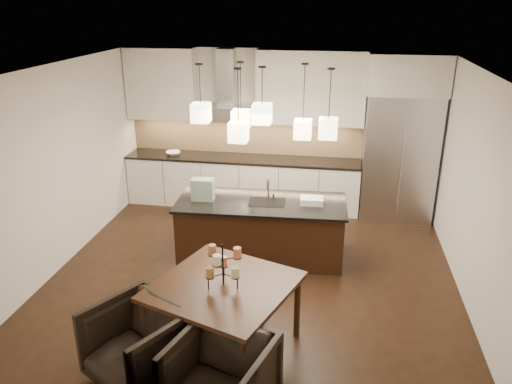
% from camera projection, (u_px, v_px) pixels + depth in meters
% --- Properties ---
extents(floor, '(5.50, 5.50, 0.02)m').
position_uv_depth(floor, '(254.00, 274.00, 6.99)').
color(floor, black).
rests_on(floor, ground).
extents(ceiling, '(5.50, 5.50, 0.02)m').
position_uv_depth(ceiling, '(253.00, 69.00, 5.97)').
color(ceiling, white).
rests_on(ceiling, wall_back).
extents(wall_back, '(5.50, 0.02, 2.80)m').
position_uv_depth(wall_back, '(279.00, 128.00, 9.02)').
color(wall_back, silver).
rests_on(wall_back, ground).
extents(wall_front, '(5.50, 0.02, 2.80)m').
position_uv_depth(wall_front, '(195.00, 297.00, 3.95)').
color(wall_front, silver).
rests_on(wall_front, ground).
extents(wall_left, '(0.02, 5.50, 2.80)m').
position_uv_depth(wall_left, '(57.00, 168.00, 6.90)').
color(wall_left, silver).
rests_on(wall_left, ground).
extents(wall_right, '(0.02, 5.50, 2.80)m').
position_uv_depth(wall_right, '(477.00, 192.00, 6.06)').
color(wall_right, silver).
rests_on(wall_right, ground).
extents(refrigerator, '(1.20, 0.72, 2.15)m').
position_uv_depth(refrigerator, '(399.00, 157.00, 8.47)').
color(refrigerator, '#B7B7BA').
rests_on(refrigerator, floor).
extents(fridge_panel, '(1.26, 0.72, 0.65)m').
position_uv_depth(fridge_panel, '(408.00, 74.00, 7.96)').
color(fridge_panel, silver).
rests_on(fridge_panel, refrigerator).
extents(lower_cabinets, '(4.21, 0.62, 0.88)m').
position_uv_depth(lower_cabinets, '(242.00, 182.00, 9.16)').
color(lower_cabinets, silver).
rests_on(lower_cabinets, floor).
extents(countertop, '(4.21, 0.66, 0.04)m').
position_uv_depth(countertop, '(242.00, 159.00, 8.99)').
color(countertop, black).
rests_on(countertop, lower_cabinets).
extents(backsplash, '(4.21, 0.02, 0.63)m').
position_uv_depth(backsplash, '(245.00, 136.00, 9.14)').
color(backsplash, tan).
rests_on(backsplash, countertop).
extents(upper_cab_left, '(1.25, 0.35, 1.25)m').
position_uv_depth(upper_cab_left, '(162.00, 84.00, 8.88)').
color(upper_cab_left, silver).
rests_on(upper_cab_left, wall_back).
extents(upper_cab_right, '(1.85, 0.35, 1.25)m').
position_uv_depth(upper_cab_right, '(311.00, 88.00, 8.48)').
color(upper_cab_right, silver).
rests_on(upper_cab_right, wall_back).
extents(hood_canopy, '(0.90, 0.52, 0.24)m').
position_uv_depth(hood_canopy, '(225.00, 112.00, 8.78)').
color(hood_canopy, '#B7B7BA').
rests_on(hood_canopy, wall_back).
extents(hood_chimney, '(0.30, 0.28, 0.96)m').
position_uv_depth(hood_chimney, '(226.00, 77.00, 8.67)').
color(hood_chimney, '#B7B7BA').
rests_on(hood_chimney, hood_canopy).
extents(fruit_bowl, '(0.34, 0.34, 0.06)m').
position_uv_depth(fruit_bowl, '(173.00, 153.00, 9.12)').
color(fruit_bowl, silver).
rests_on(fruit_bowl, countertop).
extents(island_body, '(2.40, 1.05, 0.83)m').
position_uv_depth(island_body, '(261.00, 230.00, 7.34)').
color(island_body, black).
rests_on(island_body, floor).
extents(island_top, '(2.48, 1.13, 0.04)m').
position_uv_depth(island_top, '(261.00, 203.00, 7.18)').
color(island_top, black).
rests_on(island_top, island_body).
extents(faucet, '(0.10, 0.23, 0.36)m').
position_uv_depth(faucet, '(268.00, 188.00, 7.19)').
color(faucet, silver).
rests_on(faucet, island_top).
extents(tote_bag, '(0.33, 0.18, 0.32)m').
position_uv_depth(tote_bag, '(203.00, 190.00, 7.18)').
color(tote_bag, '#1A4931').
rests_on(tote_bag, island_top).
extents(food_container, '(0.33, 0.24, 0.09)m').
position_uv_depth(food_container, '(312.00, 201.00, 7.08)').
color(food_container, silver).
rests_on(food_container, island_top).
extents(dining_table, '(1.72, 1.72, 0.81)m').
position_uv_depth(dining_table, '(224.00, 317.00, 5.37)').
color(dining_table, black).
rests_on(dining_table, floor).
extents(candelabra, '(0.49, 0.49, 0.47)m').
position_uv_depth(candelabra, '(223.00, 265.00, 5.14)').
color(candelabra, black).
rests_on(candelabra, dining_table).
extents(candle_a, '(0.10, 0.10, 0.11)m').
position_uv_depth(candle_a, '(235.00, 272.00, 5.08)').
color(candle_a, beige).
rests_on(candle_a, candelabra).
extents(candle_b, '(0.10, 0.10, 0.11)m').
position_uv_depth(candle_b, '(224.00, 261.00, 5.29)').
color(candle_b, '#E36D49').
rests_on(candle_b, candelabra).
extents(candle_c, '(0.10, 0.10, 0.11)m').
position_uv_depth(candle_c, '(210.00, 272.00, 5.08)').
color(candle_c, '#9E683A').
rests_on(candle_c, candelabra).
extents(candle_d, '(0.10, 0.10, 0.11)m').
position_uv_depth(candle_d, '(237.00, 252.00, 5.12)').
color(candle_d, '#E36D49').
rests_on(candle_d, candelabra).
extents(candle_e, '(0.10, 0.10, 0.11)m').
position_uv_depth(candle_e, '(212.00, 250.00, 5.17)').
color(candle_e, '#9E683A').
rests_on(candle_e, candelabra).
extents(candle_f, '(0.10, 0.10, 0.11)m').
position_uv_depth(candle_f, '(217.00, 260.00, 4.97)').
color(candle_f, beige).
rests_on(candle_f, candelabra).
extents(armchair_left, '(1.21, 1.21, 0.81)m').
position_uv_depth(armchair_left, '(139.00, 344.00, 4.94)').
color(armchair_left, black).
rests_on(armchair_left, floor).
extents(armchair_right, '(1.07, 1.09, 0.79)m').
position_uv_depth(armchair_right, '(221.00, 379.00, 4.50)').
color(armchair_right, black).
rests_on(armchair_right, floor).
extents(pendant_a, '(0.24, 0.24, 0.26)m').
position_uv_depth(pendant_a, '(201.00, 113.00, 6.81)').
color(pendant_a, '#FBEAB4').
rests_on(pendant_a, ceiling).
extents(pendant_b, '(0.24, 0.24, 0.26)m').
position_uv_depth(pendant_b, '(241.00, 119.00, 7.05)').
color(pendant_b, '#FBEAB4').
rests_on(pendant_b, ceiling).
extents(pendant_c, '(0.24, 0.24, 0.26)m').
position_uv_depth(pendant_c, '(262.00, 114.00, 6.52)').
color(pendant_c, '#FBEAB4').
rests_on(pendant_c, ceiling).
extents(pendant_d, '(0.24, 0.24, 0.26)m').
position_uv_depth(pendant_d, '(303.00, 129.00, 6.91)').
color(pendant_d, '#FBEAB4').
rests_on(pendant_d, ceiling).
extents(pendant_e, '(0.24, 0.24, 0.26)m').
position_uv_depth(pendant_e, '(328.00, 128.00, 6.42)').
color(pendant_e, '#FBEAB4').
rests_on(pendant_e, ceiling).
extents(pendant_f, '(0.24, 0.24, 0.26)m').
position_uv_depth(pendant_f, '(238.00, 132.00, 6.46)').
color(pendant_f, '#FBEAB4').
rests_on(pendant_f, ceiling).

